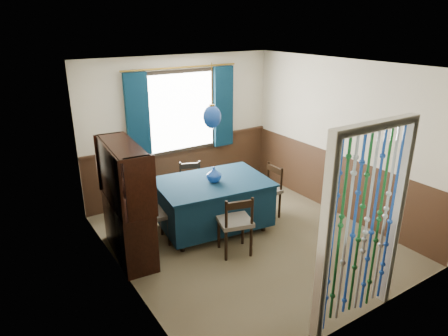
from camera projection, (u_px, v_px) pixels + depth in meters
floor at (246, 239)px, 5.88m from camera, size 4.00×4.00×0.00m
ceiling at (250, 65)px, 5.01m from camera, size 4.00×4.00×0.00m
wall_back at (181, 128)px, 7.01m from camera, size 3.60×0.00×3.60m
wall_front at (370, 216)px, 3.87m from camera, size 3.60×0.00×3.60m
wall_left at (120, 187)px, 4.52m from camera, size 0.00×4.00×4.00m
wall_right at (339, 139)px, 6.36m from camera, size 0.00×4.00×4.00m
wainscot_back at (183, 168)px, 7.26m from camera, size 3.60×0.00×3.60m
wainscot_front at (360, 280)px, 4.14m from camera, size 3.60×0.00×3.60m
wainscot_left at (127, 245)px, 4.79m from camera, size 0.00×4.00×4.00m
wainscot_right at (334, 183)px, 6.61m from camera, size 0.00×4.00×4.00m
window at (182, 112)px, 6.87m from camera, size 1.32×0.12×1.42m
doorway at (362, 232)px, 3.98m from camera, size 1.16×0.12×2.18m
dining_table at (213, 201)px, 6.04m from camera, size 1.76×1.32×0.79m
chair_near at (236, 223)px, 5.38m from camera, size 0.53×0.52×0.88m
chair_far at (191, 186)px, 6.67m from camera, size 0.51×0.50×0.81m
chair_left at (152, 215)px, 5.63m from camera, size 0.45×0.47×0.85m
chair_right at (267, 190)px, 6.45m from camera, size 0.41×0.43×0.86m
sideboard at (127, 218)px, 5.32m from camera, size 0.52×1.24×1.58m
pendant_lamp at (212, 117)px, 5.58m from camera, size 0.26×0.26×0.90m
vase_table at (214, 175)px, 5.87m from camera, size 0.24×0.24×0.21m
bowl_shelf at (136, 185)px, 4.94m from camera, size 0.24×0.24×0.06m
vase_sideboard at (122, 188)px, 5.47m from camera, size 0.20×0.20×0.17m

